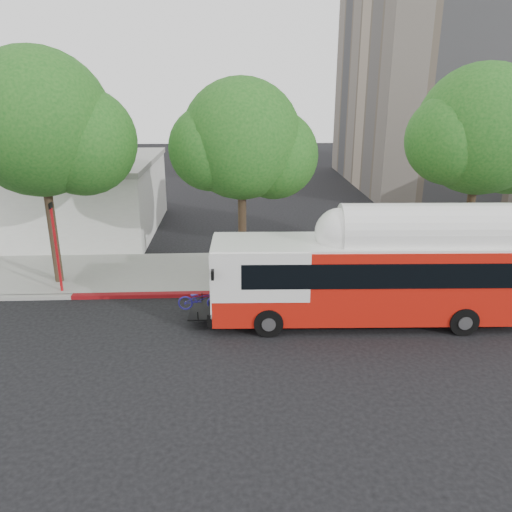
{
  "coord_description": "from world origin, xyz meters",
  "views": [
    {
      "loc": [
        -1.37,
        -15.08,
        8.27
      ],
      "look_at": [
        -0.53,
        3.0,
        2.02
      ],
      "focal_mm": 35.0,
      "sensor_mm": 36.0,
      "label": 1
    }
  ],
  "objects": [
    {
      "name": "street_tree_mid",
      "position": [
        -0.59,
        6.06,
        5.91
      ],
      "size": [
        5.75,
        5.0,
        8.62
      ],
      "color": "#2D2116",
      "rests_on": "ground"
    },
    {
      "name": "low_commercial_bldg",
      "position": [
        -14.0,
        14.0,
        2.15
      ],
      "size": [
        16.2,
        10.2,
        4.25
      ],
      "color": "silver",
      "rests_on": "ground"
    },
    {
      "name": "transit_bus",
      "position": [
        3.5,
        1.34,
        1.65
      ],
      "size": [
        12.03,
        2.84,
        3.54
      ],
      "rotation": [
        0.0,
        0.0,
        -0.03
      ],
      "color": "red",
      "rests_on": "ground"
    },
    {
      "name": "sidewalk",
      "position": [
        0.0,
        6.5,
        0.07
      ],
      "size": [
        60.0,
        5.0,
        0.15
      ],
      "primitive_type": "cube",
      "color": "gray",
      "rests_on": "ground"
    },
    {
      "name": "street_tree_right",
      "position": [
        9.44,
        5.86,
        6.26
      ],
      "size": [
        6.21,
        5.4,
        9.18
      ],
      "color": "#2D2116",
      "rests_on": "ground"
    },
    {
      "name": "street_tree_left",
      "position": [
        -8.53,
        5.56,
        6.6
      ],
      "size": [
        6.67,
        5.8,
        9.74
      ],
      "color": "#2D2116",
      "rests_on": "ground"
    },
    {
      "name": "red_curb_segment",
      "position": [
        -3.0,
        3.9,
        0.08
      ],
      "size": [
        10.0,
        0.32,
        0.16
      ],
      "primitive_type": "cube",
      "color": "maroon",
      "rests_on": "ground"
    },
    {
      "name": "ground",
      "position": [
        0.0,
        0.0,
        0.0
      ],
      "size": [
        120.0,
        120.0,
        0.0
      ],
      "primitive_type": "plane",
      "color": "black",
      "rests_on": "ground"
    },
    {
      "name": "signal_pole",
      "position": [
        -8.54,
        4.37,
        1.99
      ],
      "size": [
        0.11,
        0.37,
        3.87
      ],
      "color": "red",
      "rests_on": "ground"
    },
    {
      "name": "curb_strip",
      "position": [
        0.0,
        3.9,
        0.07
      ],
      "size": [
        60.0,
        0.3,
        0.15
      ],
      "primitive_type": "cube",
      "color": "gray",
      "rests_on": "ground"
    }
  ]
}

